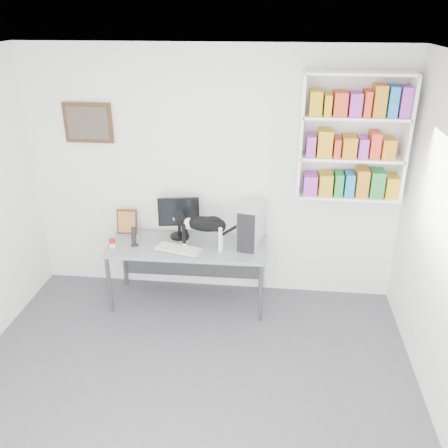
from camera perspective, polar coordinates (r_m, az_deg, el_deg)
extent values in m
cube|color=#525257|center=(4.13, -5.26, -21.85)|extent=(4.00, 4.00, 0.01)
cube|color=white|center=(2.87, -7.40, 18.46)|extent=(4.00, 4.00, 0.01)
cube|color=white|center=(5.10, -1.43, 5.75)|extent=(4.00, 0.01, 2.70)
cube|color=white|center=(4.82, 15.23, 10.01)|extent=(1.03, 0.28, 1.24)
cube|color=#492C17|center=(5.25, -16.04, 11.63)|extent=(0.52, 0.04, 0.42)
cube|color=gray|center=(5.21, -4.33, -5.96)|extent=(1.70, 0.68, 0.70)
cube|color=black|center=(5.13, -5.44, 0.81)|extent=(0.47, 0.29, 0.47)
cube|color=beige|center=(4.93, -5.50, -3.00)|extent=(0.50, 0.29, 0.04)
cube|color=#B7B6BC|center=(4.96, 3.31, -0.14)|extent=(0.28, 0.47, 0.44)
cylinder|color=black|center=(5.07, -10.79, -1.43)|extent=(0.11, 0.11, 0.21)
cube|color=#492C17|center=(5.35, -11.60, 0.32)|extent=(0.23, 0.10, 0.28)
cylinder|color=#9F1C0D|center=(5.10, -13.28, -2.24)|extent=(0.09, 0.09, 0.10)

